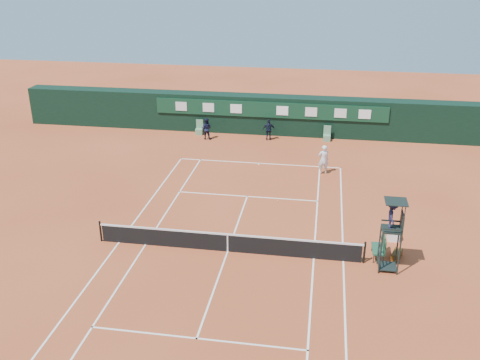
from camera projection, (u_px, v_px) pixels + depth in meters
name	position (u px, v px, depth m)	size (l,w,h in m)	color
ground	(228.00, 251.00, 25.70)	(90.00, 90.00, 0.00)	#B24E2A
court_lines	(228.00, 251.00, 25.70)	(11.05, 23.85, 0.01)	white
tennis_net	(228.00, 242.00, 25.51)	(12.90, 0.10, 1.10)	black
back_wall	(270.00, 115.00, 42.14)	(40.00, 1.65, 3.00)	black
linesman_chair_left	(199.00, 130.00, 42.28)	(0.55, 0.50, 1.15)	#5A8A5F
linesman_chair_right	(327.00, 137.00, 40.80)	(0.55, 0.50, 1.15)	#5A8A64
umpire_chair	(392.00, 221.00, 23.31)	(0.96, 0.95, 3.42)	black
player_bench	(381.00, 246.00, 24.97)	(0.56, 1.20, 1.10)	#1B452F
tennis_bag	(397.00, 255.00, 25.11)	(0.37, 0.86, 0.32)	black
cooler	(393.00, 234.00, 26.64)	(0.57, 0.57, 0.65)	white
tennis_ball	(278.00, 201.00, 30.90)	(0.07, 0.07, 0.07)	#BDD331
player	(323.00, 159.00, 34.45)	(0.71, 0.46, 1.94)	silver
ball_kid_left	(206.00, 129.00, 40.98)	(0.81, 0.63, 1.66)	black
ball_kid_right	(269.00, 130.00, 40.76)	(0.97, 0.40, 1.65)	black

